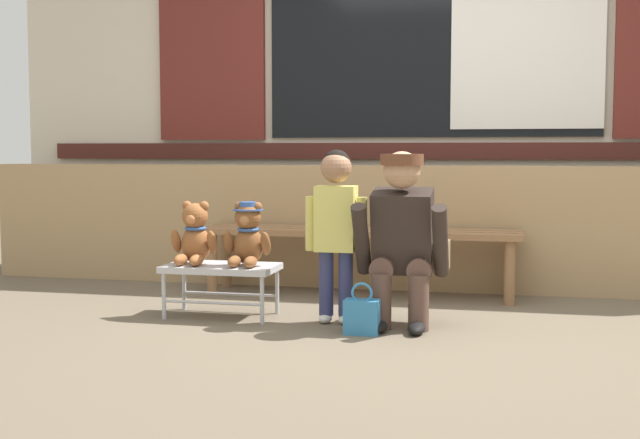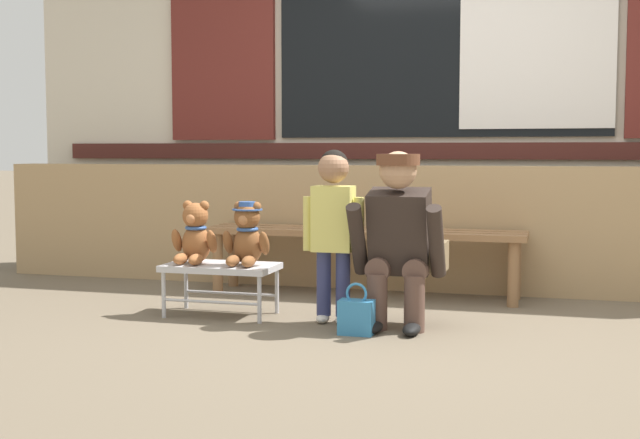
% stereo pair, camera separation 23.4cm
% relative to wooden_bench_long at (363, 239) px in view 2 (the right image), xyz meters
% --- Properties ---
extents(ground_plane, '(60.00, 60.00, 0.00)m').
position_rel_wooden_bench_long_xyz_m(ground_plane, '(0.39, -1.06, -0.37)').
color(ground_plane, brown).
extents(brick_low_wall, '(6.41, 0.25, 0.85)m').
position_rel_wooden_bench_long_xyz_m(brick_low_wall, '(0.39, 0.37, 0.05)').
color(brick_low_wall, tan).
rests_on(brick_low_wall, ground).
extents(shop_facade, '(6.54, 0.26, 3.25)m').
position_rel_wooden_bench_long_xyz_m(shop_facade, '(0.39, 0.88, 1.27)').
color(shop_facade, beige).
rests_on(shop_facade, ground).
extents(wooden_bench_long, '(2.10, 0.40, 0.44)m').
position_rel_wooden_bench_long_xyz_m(wooden_bench_long, '(0.00, 0.00, 0.00)').
color(wooden_bench_long, '#8E6642').
rests_on(wooden_bench_long, ground).
extents(small_display_bench, '(0.64, 0.36, 0.30)m').
position_rel_wooden_bench_long_xyz_m(small_display_bench, '(-0.64, -0.87, -0.11)').
color(small_display_bench, '#BCBCC1').
rests_on(small_display_bench, ground).
extents(teddy_bear_plain, '(0.28, 0.26, 0.36)m').
position_rel_wooden_bench_long_xyz_m(teddy_bear_plain, '(-0.80, -0.87, 0.09)').
color(teddy_bear_plain, '#93562D').
rests_on(teddy_bear_plain, small_display_bench).
extents(teddy_bear_with_hat, '(0.28, 0.27, 0.36)m').
position_rel_wooden_bench_long_xyz_m(teddy_bear_with_hat, '(-0.48, -0.87, 0.10)').
color(teddy_bear_with_hat, brown).
rests_on(teddy_bear_with_hat, small_display_bench).
extents(child_standing, '(0.35, 0.18, 0.96)m').
position_rel_wooden_bench_long_xyz_m(child_standing, '(0.04, -0.90, 0.22)').
color(child_standing, navy).
rests_on(child_standing, ground).
extents(adult_crouching, '(0.50, 0.49, 0.95)m').
position_rel_wooden_bench_long_xyz_m(adult_crouching, '(0.42, -0.92, 0.11)').
color(adult_crouching, brown).
rests_on(adult_crouching, ground).
extents(handbag_on_ground, '(0.18, 0.11, 0.27)m').
position_rel_wooden_bench_long_xyz_m(handbag_on_ground, '(0.23, -1.15, -0.28)').
color(handbag_on_ground, teal).
rests_on(handbag_on_ground, ground).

